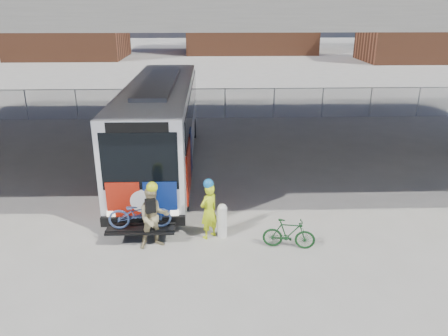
{
  "coord_description": "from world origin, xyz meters",
  "views": [
    {
      "loc": [
        0.05,
        -14.32,
        6.61
      ],
      "look_at": [
        0.5,
        -1.03,
        1.6
      ],
      "focal_mm": 35.0,
      "sensor_mm": 36.0,
      "label": 1
    }
  ],
  "objects_px": {
    "cyclist_hivis": "(209,210)",
    "bus": "(161,118)",
    "cyclist_tan": "(154,217)",
    "bollard": "(222,219)",
    "bike_parked": "(289,234)"
  },
  "relations": [
    {
      "from": "bollard",
      "to": "cyclist_hivis",
      "type": "relative_size",
      "value": 0.58
    },
    {
      "from": "bollard",
      "to": "cyclist_hivis",
      "type": "xyz_separation_m",
      "value": [
        -0.4,
        0.0,
        0.33
      ]
    },
    {
      "from": "cyclist_hivis",
      "to": "cyclist_tan",
      "type": "distance_m",
      "value": 1.64
    },
    {
      "from": "bollard",
      "to": "cyclist_tan",
      "type": "bearing_deg",
      "value": -165.77
    },
    {
      "from": "bus",
      "to": "cyclist_hivis",
      "type": "relative_size",
      "value": 6.84
    },
    {
      "from": "bus",
      "to": "cyclist_tan",
      "type": "distance_m",
      "value": 6.93
    },
    {
      "from": "bus",
      "to": "bike_parked",
      "type": "height_order",
      "value": "bus"
    },
    {
      "from": "cyclist_hivis",
      "to": "bollard",
      "type": "bearing_deg",
      "value": 137.51
    },
    {
      "from": "bollard",
      "to": "bike_parked",
      "type": "xyz_separation_m",
      "value": [
        1.89,
        -0.7,
        -0.13
      ]
    },
    {
      "from": "bus",
      "to": "bollard",
      "type": "distance_m",
      "value": 6.93
    },
    {
      "from": "cyclist_tan",
      "to": "bike_parked",
      "type": "distance_m",
      "value": 3.88
    },
    {
      "from": "bollard",
      "to": "bike_parked",
      "type": "relative_size",
      "value": 0.72
    },
    {
      "from": "bollard",
      "to": "bike_parked",
      "type": "distance_m",
      "value": 2.02
    },
    {
      "from": "bollard",
      "to": "cyclist_tan",
      "type": "distance_m",
      "value": 2.05
    },
    {
      "from": "cyclist_hivis",
      "to": "bus",
      "type": "bearing_deg",
      "value": -114.99
    }
  ]
}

